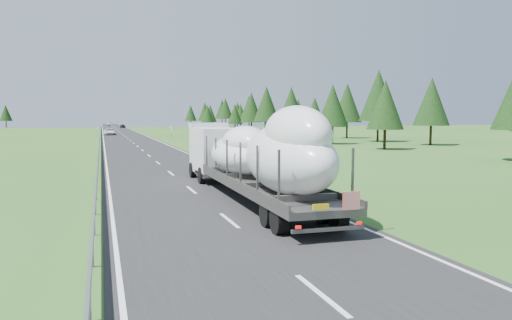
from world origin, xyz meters
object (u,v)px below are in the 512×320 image
object	(u,v)px
boat_truck	(251,154)
distant_car_blue	(108,124)
distant_van	(110,132)
distant_car_dark	(123,126)
highway_sign	(172,130)

from	to	relation	value
boat_truck	distant_car_blue	size ratio (longest dim) A/B	5.10
boat_truck	distant_car_blue	distance (m)	222.25
distant_van	distant_car_dark	bearing A→B (deg)	81.10
highway_sign	distant_car_blue	bearing A→B (deg)	93.24
distant_car_blue	boat_truck	bearing A→B (deg)	-93.22
boat_truck	distant_car_dark	size ratio (longest dim) A/B	4.92
highway_sign	boat_truck	xyz separation A→B (m)	(-4.83, -66.28, 0.58)
boat_truck	distant_car_dark	world-z (taller)	boat_truck
distant_car_blue	highway_sign	bearing A→B (deg)	-91.01
highway_sign	boat_truck	distance (m)	66.46
boat_truck	distant_car_dark	xyz separation A→B (m)	(0.56, 172.84, -1.67)
highway_sign	distant_van	xyz separation A→B (m)	(-10.29, 30.88, -1.03)
boat_truck	distant_van	xyz separation A→B (m)	(-5.46, 97.16, -1.61)
distant_car_dark	distant_car_blue	distance (m)	49.58
distant_van	highway_sign	bearing A→B (deg)	-75.93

